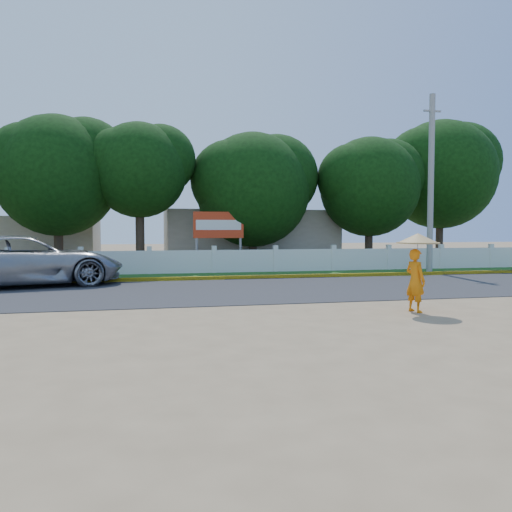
% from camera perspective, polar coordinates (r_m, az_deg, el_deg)
% --- Properties ---
extents(ground, '(120.00, 120.00, 0.00)m').
position_cam_1_polar(ground, '(12.79, 1.95, -6.29)').
color(ground, '#9E8460').
rests_on(ground, ground).
extents(road, '(60.00, 7.00, 0.02)m').
position_cam_1_polar(road, '(17.15, -1.81, -3.87)').
color(road, '#38383A').
rests_on(road, ground).
extents(grass_verge, '(60.00, 3.50, 0.03)m').
position_cam_1_polar(grass_verge, '(22.30, -4.31, -2.26)').
color(grass_verge, '#2D601E').
rests_on(grass_verge, ground).
extents(curb, '(40.00, 0.18, 0.16)m').
position_cam_1_polar(curb, '(20.62, -3.64, -2.51)').
color(curb, yellow).
rests_on(curb, ground).
extents(fence, '(40.00, 0.10, 1.10)m').
position_cam_1_polar(fence, '(23.69, -4.81, -0.65)').
color(fence, silver).
rests_on(fence, ground).
extents(building_near, '(10.00, 6.00, 3.20)m').
position_cam_1_polar(building_near, '(30.85, -0.97, 2.17)').
color(building_near, '#B7AD99').
rests_on(building_near, ground).
extents(building_far, '(8.00, 5.00, 2.80)m').
position_cam_1_polar(building_far, '(31.98, -24.85, 1.56)').
color(building_far, '#B7AD99').
rests_on(building_far, ground).
extents(utility_pole, '(0.28, 0.28, 8.49)m').
position_cam_1_polar(utility_pole, '(25.49, 19.35, 7.77)').
color(utility_pole, gray).
rests_on(utility_pole, ground).
extents(vehicle, '(7.26, 4.72, 1.86)m').
position_cam_1_polar(vehicle, '(19.98, -24.62, -0.51)').
color(vehicle, '#97989E').
rests_on(vehicle, ground).
extents(monk_with_parasol, '(1.09, 1.09, 1.98)m').
position_cam_1_polar(monk_with_parasol, '(13.12, 17.87, -0.52)').
color(monk_with_parasol, orange).
rests_on(monk_with_parasol, ground).
extents(billboard, '(2.50, 0.13, 2.95)m').
position_cam_1_polar(billboard, '(24.78, -4.30, 3.20)').
color(billboard, gray).
rests_on(billboard, ground).
extents(tree_row, '(35.67, 7.90, 8.67)m').
position_cam_1_polar(tree_row, '(26.94, -3.06, 8.69)').
color(tree_row, '#473828').
rests_on(tree_row, ground).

